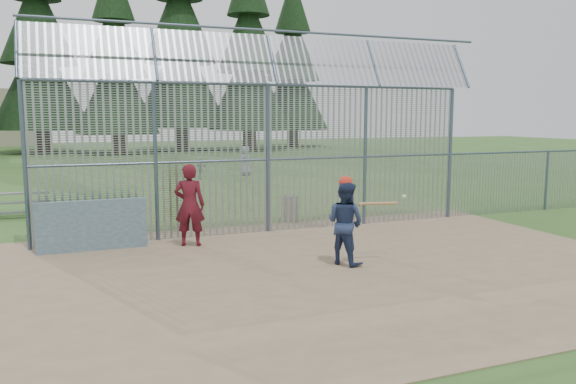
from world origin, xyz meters
name	(u,v)px	position (x,y,z in m)	size (l,w,h in m)	color
ground	(321,262)	(0.00, 0.00, 0.00)	(120.00, 120.00, 0.00)	#2D511E
dirt_infield	(331,268)	(0.00, -0.50, 0.01)	(14.00, 10.00, 0.02)	#756047
dugout_wall	(92,225)	(-4.60, 2.90, 0.62)	(2.50, 0.12, 1.20)	#38566B
batter	(345,223)	(0.39, -0.35, 0.91)	(0.87, 0.67, 1.78)	navy
onlooker	(190,205)	(-2.35, 2.56, 1.03)	(0.74, 0.48, 2.02)	maroon
bg_kid_standing	(246,161)	(3.84, 18.01, 0.79)	(0.77, 0.50, 1.58)	gray
bg_kid_seated	(202,169)	(1.19, 16.98, 0.51)	(0.60, 0.25, 1.02)	slate
batting_gear	(352,186)	(0.52, -0.37, 1.70)	(1.60, 0.43, 0.65)	red
trash_can	(290,209)	(1.13, 4.76, 0.38)	(0.56, 0.56, 0.82)	gray
backstop_fence	(329,145)	(1.81, 3.43, 2.36)	(20.09, 0.81, 5.30)	#47566B
conifer_row	(146,29)	(1.93, 41.51, 10.83)	(38.48, 12.26, 20.20)	#332319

